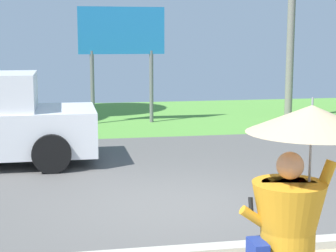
{
  "coord_description": "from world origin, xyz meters",
  "views": [
    {
      "loc": [
        -1.73,
        -8.17,
        2.59
      ],
      "look_at": [
        0.01,
        1.0,
        1.1
      ],
      "focal_mm": 59.27,
      "sensor_mm": 36.0,
      "label": 1
    }
  ],
  "objects": [
    {
      "name": "ground_plane",
      "position": [
        0.0,
        2.95,
        -0.05
      ],
      "size": [
        40.0,
        22.0,
        0.2
      ],
      "color": "#565451"
    },
    {
      "name": "monk_pedestrian",
      "position": [
        0.07,
        -4.14,
        1.12
      ],
      "size": [
        1.1,
        1.04,
        2.13
      ],
      "rotation": [
        0.0,
        0.0,
        -0.24
      ],
      "color": "orange",
      "rests_on": "ground_plane"
    },
    {
      "name": "utility_pole",
      "position": [
        5.38,
        8.5,
        3.17
      ],
      "size": [
        1.8,
        0.24,
        6.01
      ],
      "color": "gray",
      "rests_on": "ground_plane"
    },
    {
      "name": "roadside_billboard",
      "position": [
        0.04,
        8.62,
        2.55
      ],
      "size": [
        2.6,
        0.12,
        3.5
      ],
      "color": "slate",
      "rests_on": "ground_plane"
    }
  ]
}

